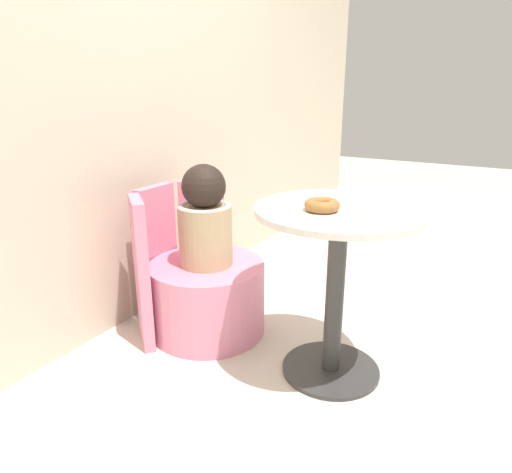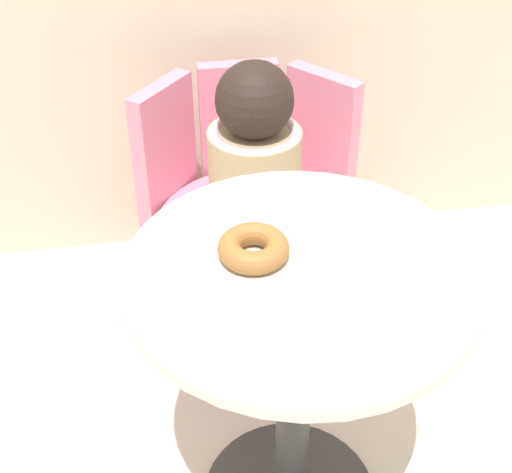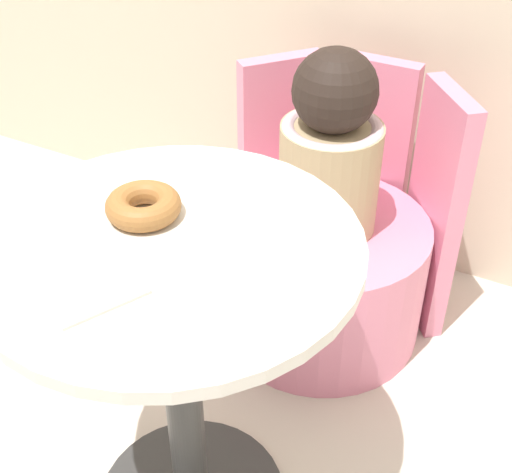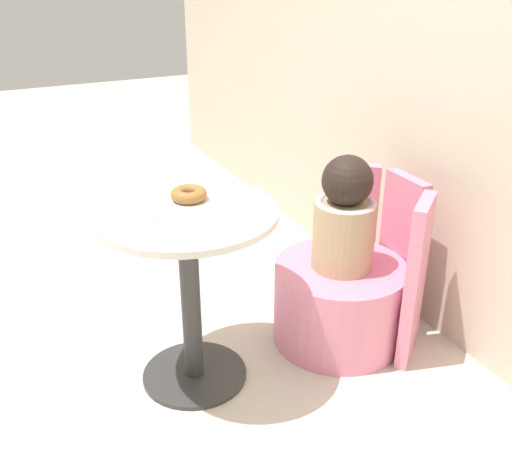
{
  "view_description": "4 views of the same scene",
  "coord_description": "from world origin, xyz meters",
  "px_view_note": "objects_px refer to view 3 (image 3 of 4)",
  "views": [
    {
      "loc": [
        -1.61,
        -0.56,
        1.17
      ],
      "look_at": [
        -0.03,
        0.36,
        0.56
      ],
      "focal_mm": 32.0,
      "sensor_mm": 36.0,
      "label": 1
    },
    {
      "loc": [
        -0.24,
        -0.95,
        1.55
      ],
      "look_at": [
        -0.03,
        0.31,
        0.58
      ],
      "focal_mm": 50.0,
      "sensor_mm": 36.0,
      "label": 2
    },
    {
      "loc": [
        0.57,
        -0.76,
        1.43
      ],
      "look_at": [
        -0.0,
        0.32,
        0.53
      ],
      "focal_mm": 50.0,
      "sensor_mm": 36.0,
      "label": 3
    },
    {
      "loc": [
        1.83,
        -0.6,
        1.55
      ],
      "look_at": [
        -0.02,
        0.29,
        0.55
      ],
      "focal_mm": 42.0,
      "sensor_mm": 36.0,
      "label": 4
    }
  ],
  "objects_px": {
    "tub_chair": "(322,277)",
    "donut": "(143,206)",
    "round_table": "(178,334)",
    "child_figure": "(331,150)"
  },
  "relations": [
    {
      "from": "donut",
      "to": "child_figure",
      "type": "bearing_deg",
      "value": 80.67
    },
    {
      "from": "round_table",
      "to": "tub_chair",
      "type": "relative_size",
      "value": 1.3
    },
    {
      "from": "donut",
      "to": "round_table",
      "type": "bearing_deg",
      "value": -27.42
    },
    {
      "from": "round_table",
      "to": "child_figure",
      "type": "bearing_deg",
      "value": 88.2
    },
    {
      "from": "tub_chair",
      "to": "donut",
      "type": "height_order",
      "value": "donut"
    },
    {
      "from": "round_table",
      "to": "tub_chair",
      "type": "xyz_separation_m",
      "value": [
        0.02,
        0.66,
        -0.34
      ]
    },
    {
      "from": "round_table",
      "to": "donut",
      "type": "bearing_deg",
      "value": 152.58
    },
    {
      "from": "child_figure",
      "to": "tub_chair",
      "type": "bearing_deg",
      "value": 180.0
    },
    {
      "from": "tub_chair",
      "to": "round_table",
      "type": "bearing_deg",
      "value": -91.8
    },
    {
      "from": "tub_chair",
      "to": "donut",
      "type": "distance_m",
      "value": 0.84
    }
  ]
}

